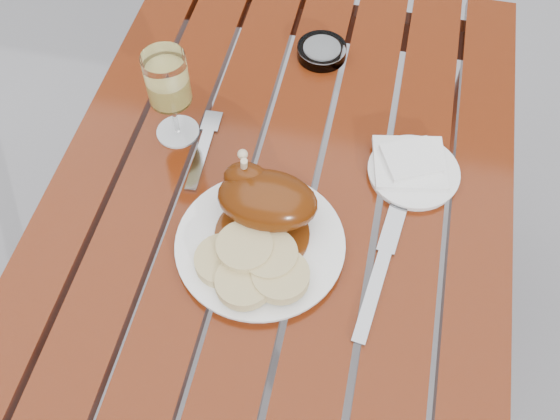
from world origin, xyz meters
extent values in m
plane|color=slate|center=(0.00, 0.00, 0.00)|extent=(60.00, 60.00, 0.00)
cube|color=maroon|center=(0.00, 0.00, 0.38)|extent=(0.80, 1.20, 0.75)
cylinder|color=white|center=(-0.01, -0.12, 0.76)|extent=(0.33, 0.33, 0.02)
cylinder|color=#58240A|center=(-0.01, -0.11, 0.77)|extent=(0.16, 0.16, 0.00)
ellipsoid|color=#642507|center=(-0.01, -0.07, 0.81)|extent=(0.16, 0.11, 0.08)
ellipsoid|color=#642507|center=(-0.05, -0.04, 0.82)|extent=(0.08, 0.05, 0.06)
cylinder|color=#C6B28C|center=(-0.05, -0.04, 0.84)|extent=(0.02, 0.04, 0.09)
cylinder|color=tan|center=(-0.05, -0.17, 0.78)|extent=(0.09, 0.09, 0.02)
cylinder|color=tan|center=(-0.01, -0.20, 0.78)|extent=(0.09, 0.09, 0.02)
cylinder|color=tan|center=(0.04, -0.18, 0.79)|extent=(0.09, 0.09, 0.02)
cylinder|color=tan|center=(0.02, -0.15, 0.79)|extent=(0.09, 0.09, 0.02)
cylinder|color=tan|center=(-0.02, -0.15, 0.79)|extent=(0.09, 0.09, 0.02)
cylinder|color=#EFDC6D|center=(-0.21, 0.09, 0.84)|extent=(0.10, 0.10, 0.19)
cylinder|color=white|center=(0.22, 0.08, 0.76)|extent=(0.19, 0.19, 0.01)
cube|color=white|center=(0.21, 0.09, 0.77)|extent=(0.14, 0.14, 0.01)
cylinder|color=#B2B7BC|center=(0.01, 0.35, 0.76)|extent=(0.13, 0.13, 0.02)
cube|color=gray|center=(-0.16, 0.05, 0.75)|extent=(0.03, 0.17, 0.01)
cube|color=gray|center=(0.19, -0.14, 0.75)|extent=(0.05, 0.23, 0.01)
camera|label=1|loc=(0.13, -0.61, 1.64)|focal=40.00mm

